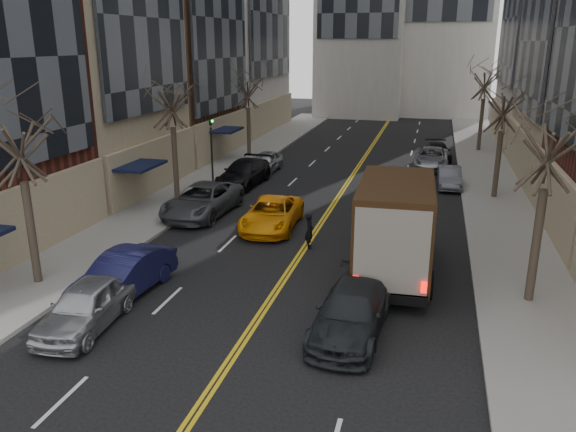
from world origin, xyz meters
name	(u,v)px	position (x,y,z in m)	size (l,w,h in m)	color
sidewalk_left	(219,173)	(-9.00, 27.00, 0.07)	(4.00, 66.00, 0.15)	slate
sidewalk_right	(494,189)	(9.00, 27.00, 0.07)	(4.00, 66.00, 0.15)	slate
tree_lf_near	(15,118)	(-8.80, 8.00, 6.24)	(3.20, 3.20, 8.41)	#382D23
tree_lf_mid	(170,83)	(-8.80, 20.00, 6.60)	(3.20, 3.20, 8.91)	#382D23
tree_lf_far	(248,79)	(-8.80, 33.00, 6.02)	(3.20, 3.20, 8.12)	#382D23
tree_rt_near	(554,117)	(8.80, 11.00, 6.45)	(3.20, 3.20, 8.71)	#382D23
tree_rt_mid	(506,90)	(8.80, 25.00, 6.17)	(3.20, 3.20, 8.32)	#382D23
tree_rt_far	(487,68)	(8.80, 40.00, 6.74)	(3.20, 3.20, 9.11)	#382D23
traffic_signal	(212,147)	(-7.39, 22.00, 2.82)	(0.29, 0.26, 4.70)	black
ups_truck	(395,228)	(4.00, 12.30, 1.96)	(3.12, 7.19, 3.88)	black
observer_sedan	(351,312)	(3.10, 7.35, 0.72)	(2.31, 5.09, 1.45)	black
taxi	(272,214)	(-2.17, 16.64, 0.72)	(2.39, 5.18, 1.44)	orange
pedestrian	(309,231)	(0.19, 14.44, 0.79)	(0.57, 0.38, 1.58)	black
parked_lf_a	(86,306)	(-5.10, 5.60, 0.74)	(1.75, 4.36, 1.48)	#B1B4B9
parked_lf_b	(124,275)	(-5.20, 8.05, 0.77)	(1.64, 4.70, 1.55)	#111237
parked_lf_c	(202,200)	(-6.30, 17.81, 0.81)	(2.69, 5.83, 1.62)	#45484C
parked_lf_d	(244,173)	(-6.30, 24.45, 0.78)	(2.19, 5.39, 1.56)	black
parked_lf_e	(265,162)	(-6.07, 28.38, 0.70)	(1.66, 4.13, 1.41)	#9EA2A6
parked_rt_a	(449,177)	(6.30, 27.12, 0.64)	(1.36, 3.90, 1.29)	#515259
parked_rt_b	(431,158)	(5.10, 32.60, 0.72)	(2.40, 5.20, 1.44)	#94969B
parked_rt_c	(437,152)	(5.51, 35.51, 0.66)	(1.85, 4.54, 1.32)	black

